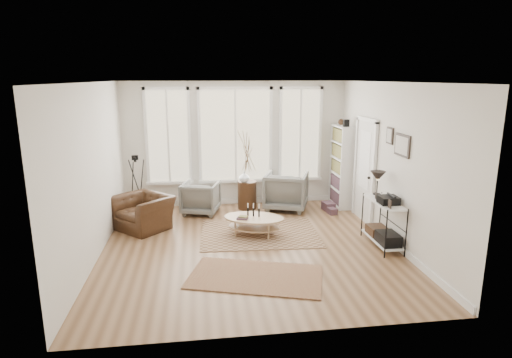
{
  "coord_description": "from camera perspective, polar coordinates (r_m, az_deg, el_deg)",
  "views": [
    {
      "loc": [
        -0.85,
        -7.2,
        2.98
      ],
      "look_at": [
        0.2,
        0.6,
        1.1
      ],
      "focal_mm": 30.0,
      "sensor_mm": 36.0,
      "label": 1
    }
  ],
  "objects": [
    {
      "name": "bay_window",
      "position": [
        10.05,
        -2.75,
        5.57
      ],
      "size": [
        4.14,
        0.12,
        2.24
      ],
      "color": "tan",
      "rests_on": "ground"
    },
    {
      "name": "tripod_camera",
      "position": [
        9.62,
        -15.58,
        -1.24
      ],
      "size": [
        0.48,
        0.48,
        1.36
      ],
      "color": "black",
      "rests_on": "ground"
    },
    {
      "name": "accent_chair",
      "position": [
        8.9,
        -14.81,
        -4.31
      ],
      "size": [
        1.37,
        1.37,
        0.67
      ],
      "primitive_type": "imported",
      "rotation": [
        0.0,
        0.0,
        -0.78
      ],
      "color": "#392213",
      "rests_on": "ground"
    },
    {
      "name": "armchair_left",
      "position": [
        9.63,
        -7.38,
        -2.47
      ],
      "size": [
        0.95,
        0.97,
        0.72
      ],
      "primitive_type": "imported",
      "rotation": [
        0.0,
        0.0,
        2.87
      ],
      "color": "slate",
      "rests_on": "ground"
    },
    {
      "name": "wall_art",
      "position": [
        7.81,
        18.5,
        4.62
      ],
      "size": [
        0.04,
        0.88,
        0.44
      ],
      "color": "black",
      "rests_on": "ground"
    },
    {
      "name": "rug_main",
      "position": [
        8.43,
        0.45,
        -7.24
      ],
      "size": [
        2.34,
        1.8,
        0.01
      ],
      "primitive_type": "cube",
      "rotation": [
        0.0,
        0.0,
        -0.05
      ],
      "color": "brown",
      "rests_on": "ground"
    },
    {
      "name": "bookcase",
      "position": [
        10.19,
        11.32,
        1.7
      ],
      "size": [
        0.31,
        0.85,
        2.06
      ],
      "color": "white",
      "rests_on": "ground"
    },
    {
      "name": "low_shelf",
      "position": [
        8.02,
        16.59,
        -5.09
      ],
      "size": [
        0.38,
        1.08,
        1.3
      ],
      "color": "white",
      "rests_on": "ground"
    },
    {
      "name": "door",
      "position": [
        9.22,
        14.3,
        1.38
      ],
      "size": [
        0.09,
        1.06,
        2.22
      ],
      "color": "silver",
      "rests_on": "ground"
    },
    {
      "name": "armchair_right",
      "position": [
        9.85,
        4.05,
        -1.58
      ],
      "size": [
        1.2,
        1.22,
        0.87
      ],
      "primitive_type": "imported",
      "rotation": [
        0.0,
        0.0,
        2.79
      ],
      "color": "slate",
      "rests_on": "ground"
    },
    {
      "name": "coffee_table",
      "position": [
        8.26,
        -0.35,
        -5.62
      ],
      "size": [
        1.33,
        1.08,
        0.53
      ],
      "color": "tan",
      "rests_on": "ground"
    },
    {
      "name": "rug_runner",
      "position": [
        6.7,
        -0.06,
        -12.85
      ],
      "size": [
        2.25,
        1.66,
        0.01
      ],
      "primitive_type": "cube",
      "rotation": [
        0.0,
        0.0,
        -0.3
      ],
      "color": "brown",
      "rests_on": "ground"
    },
    {
      "name": "vase",
      "position": [
        9.69,
        -1.57,
        0.28
      ],
      "size": [
        0.24,
        0.24,
        0.25
      ],
      "primitive_type": "imported",
      "rotation": [
        0.0,
        0.0,
        -0.01
      ],
      "color": "silver",
      "rests_on": "side_table"
    },
    {
      "name": "side_table",
      "position": [
        9.76,
        -1.21,
        0.99
      ],
      "size": [
        0.43,
        0.43,
        1.83
      ],
      "color": "#392213",
      "rests_on": "ground"
    },
    {
      "name": "book_stack_near",
      "position": [
        9.96,
        9.63,
        -3.6
      ],
      "size": [
        0.27,
        0.33,
        0.19
      ],
      "primitive_type": "cube",
      "rotation": [
        0.0,
        0.0,
        0.15
      ],
      "color": "brown",
      "rests_on": "ground"
    },
    {
      "name": "book_stack_far",
      "position": [
        9.71,
        10.12,
        -4.24
      ],
      "size": [
        0.2,
        0.24,
        0.14
      ],
      "primitive_type": "cube",
      "rotation": [
        0.0,
        0.0,
        0.18
      ],
      "color": "brown",
      "rests_on": "ground"
    },
    {
      "name": "room",
      "position": [
        7.45,
        -0.79,
        1.38
      ],
      "size": [
        5.5,
        5.54,
        2.9
      ],
      "color": "#8A6545",
      "rests_on": "ground"
    }
  ]
}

